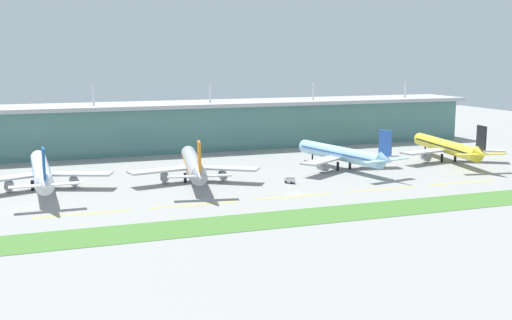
# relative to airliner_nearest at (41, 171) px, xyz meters

# --- Properties ---
(ground_plane) EXTENTS (600.00, 600.00, 0.00)m
(ground_plane) POSITION_rel_airliner_nearest_xyz_m (81.41, -37.48, -6.46)
(ground_plane) COLOR gray
(terminal_building) EXTENTS (288.00, 34.00, 32.43)m
(terminal_building) POSITION_rel_airliner_nearest_xyz_m (81.41, 75.59, 5.47)
(terminal_building) COLOR slate
(terminal_building) RESTS_ON ground
(airliner_nearest) EXTENTS (48.79, 70.35, 18.90)m
(airliner_nearest) POSITION_rel_airliner_nearest_xyz_m (0.00, 0.00, 0.00)
(airliner_nearest) COLOR white
(airliner_nearest) RESTS_ON ground
(airliner_near_middle) EXTENTS (48.05, 64.76, 18.90)m
(airliner_near_middle) POSITION_rel_airliner_nearest_xyz_m (53.52, -5.17, -0.01)
(airliner_near_middle) COLOR #ADB2BC
(airliner_near_middle) RESTS_ON ground
(airliner_far_middle) EXTENTS (47.78, 59.66, 18.90)m
(airliner_far_middle) POSITION_rel_airliner_nearest_xyz_m (117.27, -1.55, -0.01)
(airliner_far_middle) COLOR #9ED1EA
(airliner_far_middle) RESTS_ON ground
(airliner_farthest) EXTENTS (48.19, 63.47, 18.90)m
(airliner_farthest) POSITION_rel_airliner_nearest_xyz_m (170.68, 0.38, -0.01)
(airliner_farthest) COLOR yellow
(airliner_farthest) RESTS_ON ground
(taxiway_stripe_west) EXTENTS (28.00, 0.70, 0.04)m
(taxiway_stripe_west) POSITION_rel_airliner_nearest_xyz_m (10.41, -41.23, -6.44)
(taxiway_stripe_west) COLOR yellow
(taxiway_stripe_west) RESTS_ON ground
(taxiway_stripe_mid_west) EXTENTS (28.00, 0.70, 0.04)m
(taxiway_stripe_mid_west) POSITION_rel_airliner_nearest_xyz_m (44.41, -41.23, -6.44)
(taxiway_stripe_mid_west) COLOR yellow
(taxiway_stripe_mid_west) RESTS_ON ground
(taxiway_stripe_centre) EXTENTS (28.00, 0.70, 0.04)m
(taxiway_stripe_centre) POSITION_rel_airliner_nearest_xyz_m (78.41, -41.23, -6.44)
(taxiway_stripe_centre) COLOR yellow
(taxiway_stripe_centre) RESTS_ON ground
(taxiway_stripe_mid_east) EXTENTS (28.00, 0.70, 0.04)m
(taxiway_stripe_mid_east) POSITION_rel_airliner_nearest_xyz_m (112.41, -41.23, -6.44)
(taxiway_stripe_mid_east) COLOR yellow
(taxiway_stripe_mid_east) RESTS_ON ground
(taxiway_stripe_east) EXTENTS (28.00, 0.70, 0.04)m
(taxiway_stripe_east) POSITION_rel_airliner_nearest_xyz_m (146.41, -41.23, -6.44)
(taxiway_stripe_east) COLOR yellow
(taxiway_stripe_east) RESTS_ON ground
(grass_verge) EXTENTS (300.00, 18.00, 0.10)m
(grass_verge) POSITION_rel_airliner_nearest_xyz_m (81.41, -66.68, -6.41)
(grass_verge) COLOR #477A33
(grass_verge) RESTS_ON ground
(baggage_cart) EXTENTS (3.64, 3.95, 2.48)m
(baggage_cart) POSITION_rel_airliner_nearest_xyz_m (86.09, -20.37, -5.19)
(baggage_cart) COLOR silver
(baggage_cart) RESTS_ON ground
(safety_cone_left_wingtip) EXTENTS (0.56, 0.56, 0.70)m
(safety_cone_left_wingtip) POSITION_rel_airliner_nearest_xyz_m (129.77, -29.06, -6.11)
(safety_cone_left_wingtip) COLOR orange
(safety_cone_left_wingtip) RESTS_ON ground
(safety_cone_nose_front) EXTENTS (0.56, 0.56, 0.70)m
(safety_cone_nose_front) POSITION_rel_airliner_nearest_xyz_m (124.77, -28.16, -6.11)
(safety_cone_nose_front) COLOR orange
(safety_cone_nose_front) RESTS_ON ground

